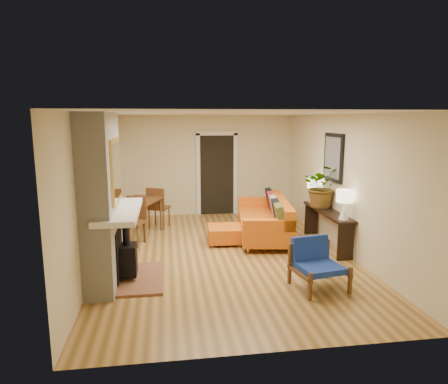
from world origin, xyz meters
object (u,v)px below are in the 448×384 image
(lamp_near, at_px, (345,201))
(sofa, at_px, (268,219))
(ottoman, at_px, (225,233))
(houseplant, at_px, (323,186))
(lamp_far, at_px, (314,187))
(console_table, at_px, (327,218))
(dining_table, at_px, (143,207))
(blue_chair, at_px, (316,261))

(lamp_near, bearing_deg, sofa, 124.81)
(ottoman, height_order, houseplant, houseplant)
(sofa, bearing_deg, lamp_far, 1.53)
(houseplant, bearing_deg, ottoman, 174.74)
(sofa, bearing_deg, console_table, -36.28)
(lamp_near, height_order, lamp_far, same)
(dining_table, bearing_deg, lamp_near, -28.67)
(console_table, bearing_deg, blue_chair, -117.04)
(ottoman, relative_size, dining_table, 0.40)
(houseplant, bearing_deg, blue_chair, -113.59)
(dining_table, xyz_separation_m, console_table, (3.65, -1.28, -0.06))
(blue_chair, height_order, houseplant, houseplant)
(sofa, xyz_separation_m, lamp_near, (1.02, -1.47, 0.66))
(sofa, distance_m, blue_chair, 2.59)
(ottoman, distance_m, houseplant, 2.20)
(sofa, xyz_separation_m, ottoman, (-0.96, -0.28, -0.20))
(ottoman, xyz_separation_m, houseplant, (1.97, -0.18, 0.97))
(blue_chair, distance_m, console_table, 2.07)
(console_table, relative_size, lamp_far, 3.43)
(lamp_near, bearing_deg, lamp_far, 90.00)
(houseplant, bearing_deg, sofa, 155.45)
(dining_table, distance_m, houseplant, 3.81)
(ottoman, relative_size, houseplant, 0.83)
(blue_chair, height_order, console_table, blue_chair)
(sofa, xyz_separation_m, dining_table, (-2.63, 0.53, 0.23))
(console_table, height_order, houseplant, houseplant)
(dining_table, bearing_deg, ottoman, -25.81)
(sofa, relative_size, houseplant, 2.74)
(sofa, relative_size, lamp_near, 4.48)
(dining_table, height_order, houseplant, houseplant)
(console_table, height_order, lamp_near, lamp_near)
(houseplant, bearing_deg, dining_table, 164.79)
(dining_table, relative_size, lamp_far, 3.37)
(ottoman, relative_size, console_table, 0.39)
(blue_chair, relative_size, dining_table, 0.45)
(blue_chair, height_order, dining_table, dining_table)
(lamp_far, relative_size, houseplant, 0.61)
(houseplant, bearing_deg, console_table, -88.01)
(lamp_near, xyz_separation_m, lamp_far, (0.00, 1.49, 0.00))
(sofa, relative_size, console_table, 1.31)
(dining_table, distance_m, console_table, 3.87)
(blue_chair, bearing_deg, dining_table, 131.05)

